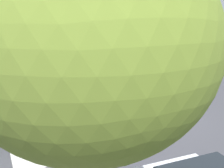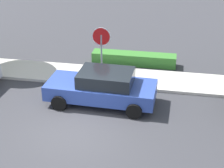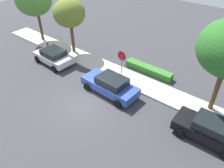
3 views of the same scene
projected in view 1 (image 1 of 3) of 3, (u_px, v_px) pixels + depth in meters
name	position (u px, v px, depth m)	size (l,w,h in m)	color
ground_plane	(147.00, 118.00, 12.05)	(60.00, 60.00, 0.00)	#38383D
sidewalk_curb	(38.00, 135.00, 10.19)	(32.00, 2.11, 0.14)	beige
stop_sign	(47.00, 85.00, 10.02)	(0.85, 0.08, 2.70)	gray
parked_car_blue	(95.00, 104.00, 11.49)	(4.61, 2.13, 1.48)	#2D479E
parked_car_black	(50.00, 70.00, 17.97)	(4.14, 2.07, 1.52)	black
street_tree_near_corner	(1.00, 3.00, 15.32)	(4.07, 4.07, 6.64)	#513823
street_tree_far	(89.00, 50.00, 3.24)	(2.98, 2.98, 5.38)	#513823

